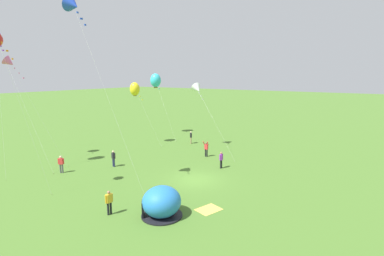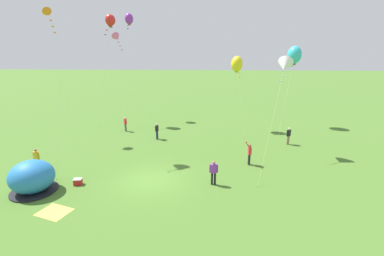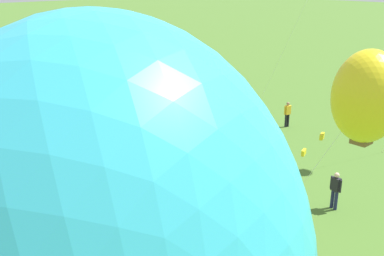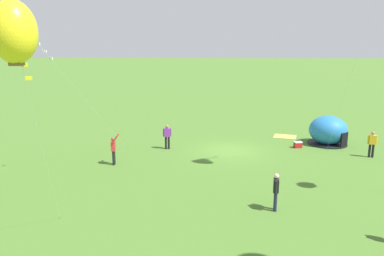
{
  "view_description": "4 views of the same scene",
  "coord_description": "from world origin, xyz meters",
  "px_view_note": "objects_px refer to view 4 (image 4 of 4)",
  "views": [
    {
      "loc": [
        -21.79,
        -14.36,
        9.52
      ],
      "look_at": [
        3.73,
        2.86,
        3.97
      ],
      "focal_mm": 28.0,
      "sensor_mm": 36.0,
      "label": 1
    },
    {
      "loc": [
        4.0,
        -16.18,
        8.43
      ],
      "look_at": [
        2.69,
        2.85,
        3.09
      ],
      "focal_mm": 24.0,
      "sensor_mm": 36.0,
      "label": 2
    },
    {
      "loc": [
        14.86,
        18.05,
        9.74
      ],
      "look_at": [
        0.68,
        2.34,
        2.46
      ],
      "focal_mm": 42.0,
      "sensor_mm": 36.0,
      "label": 3
    },
    {
      "loc": [
        1.63,
        24.77,
        7.32
      ],
      "look_at": [
        2.56,
        1.58,
        1.95
      ],
      "focal_mm": 35.0,
      "sensor_mm": 36.0,
      "label": 4
    }
  ],
  "objects_px": {
    "kite_yellow": "(13,32)",
    "person_strolling": "(276,190)",
    "popup_tent": "(328,131)",
    "person_near_tent": "(372,143)",
    "cooler_box": "(298,145)",
    "person_far_back": "(167,135)",
    "kite_white": "(30,34)",
    "person_watching_sky": "(114,149)"
  },
  "relations": [
    {
      "from": "kite_yellow",
      "to": "person_strolling",
      "type": "bearing_deg",
      "value": -149.47
    },
    {
      "from": "popup_tent",
      "to": "person_near_tent",
      "type": "bearing_deg",
      "value": 120.24
    },
    {
      "from": "popup_tent",
      "to": "cooler_box",
      "type": "relative_size",
      "value": 4.74
    },
    {
      "from": "cooler_box",
      "to": "person_far_back",
      "type": "xyz_separation_m",
      "value": [
        9.19,
        0.66,
        0.74
      ]
    },
    {
      "from": "person_near_tent",
      "to": "cooler_box",
      "type": "bearing_deg",
      "value": -26.21
    },
    {
      "from": "popup_tent",
      "to": "kite_yellow",
      "type": "distance_m",
      "value": 22.61
    },
    {
      "from": "popup_tent",
      "to": "kite_white",
      "type": "height_order",
      "value": "kite_white"
    },
    {
      "from": "person_watching_sky",
      "to": "kite_yellow",
      "type": "relative_size",
      "value": 0.22
    },
    {
      "from": "person_strolling",
      "to": "kite_yellow",
      "type": "bearing_deg",
      "value": 30.53
    },
    {
      "from": "person_far_back",
      "to": "person_watching_sky",
      "type": "bearing_deg",
      "value": 50.83
    },
    {
      "from": "person_watching_sky",
      "to": "kite_white",
      "type": "xyz_separation_m",
      "value": [
        2.98,
        3.18,
        6.66
      ]
    },
    {
      "from": "person_watching_sky",
      "to": "person_strolling",
      "type": "xyz_separation_m",
      "value": [
        -8.69,
        6.02,
        -0.03
      ]
    },
    {
      "from": "person_near_tent",
      "to": "person_far_back",
      "type": "bearing_deg",
      "value": -6.0
    },
    {
      "from": "popup_tent",
      "to": "cooler_box",
      "type": "distance_m",
      "value": 2.72
    },
    {
      "from": "kite_white",
      "to": "person_near_tent",
      "type": "bearing_deg",
      "value": -164.56
    },
    {
      "from": "person_near_tent",
      "to": "person_strolling",
      "type": "xyz_separation_m",
      "value": [
        7.59,
        8.15,
        0.0
      ]
    },
    {
      "from": "person_near_tent",
      "to": "person_strolling",
      "type": "height_order",
      "value": "same"
    },
    {
      "from": "cooler_box",
      "to": "person_near_tent",
      "type": "xyz_separation_m",
      "value": [
        -4.21,
        2.07,
        0.74
      ]
    },
    {
      "from": "person_watching_sky",
      "to": "person_strolling",
      "type": "bearing_deg",
      "value": 145.3
    },
    {
      "from": "cooler_box",
      "to": "person_near_tent",
      "type": "height_order",
      "value": "person_near_tent"
    },
    {
      "from": "person_strolling",
      "to": "popup_tent",
      "type": "bearing_deg",
      "value": -117.1
    },
    {
      "from": "person_far_back",
      "to": "kite_white",
      "type": "bearing_deg",
      "value": 48.89
    },
    {
      "from": "cooler_box",
      "to": "person_strolling",
      "type": "bearing_deg",
      "value": 71.66
    },
    {
      "from": "cooler_box",
      "to": "person_far_back",
      "type": "bearing_deg",
      "value": 4.13
    },
    {
      "from": "popup_tent",
      "to": "person_strolling",
      "type": "distance_m",
      "value": 12.67
    },
    {
      "from": "person_far_back",
      "to": "person_near_tent",
      "type": "distance_m",
      "value": 13.47
    },
    {
      "from": "popup_tent",
      "to": "person_watching_sky",
      "type": "height_order",
      "value": "popup_tent"
    },
    {
      "from": "cooler_box",
      "to": "kite_yellow",
      "type": "height_order",
      "value": "kite_yellow"
    },
    {
      "from": "cooler_box",
      "to": "person_watching_sky",
      "type": "height_order",
      "value": "person_watching_sky"
    },
    {
      "from": "person_near_tent",
      "to": "person_strolling",
      "type": "relative_size",
      "value": 1.0
    },
    {
      "from": "popup_tent",
      "to": "kite_yellow",
      "type": "bearing_deg",
      "value": 48.8
    },
    {
      "from": "cooler_box",
      "to": "kite_white",
      "type": "relative_size",
      "value": 0.07
    },
    {
      "from": "person_far_back",
      "to": "person_strolling",
      "type": "xyz_separation_m",
      "value": [
        -5.8,
        9.56,
        0.0
      ]
    },
    {
      "from": "cooler_box",
      "to": "person_strolling",
      "type": "relative_size",
      "value": 0.34
    },
    {
      "from": "person_watching_sky",
      "to": "kite_yellow",
      "type": "distance_m",
      "value": 12.83
    },
    {
      "from": "popup_tent",
      "to": "cooler_box",
      "type": "bearing_deg",
      "value": 23.87
    },
    {
      "from": "popup_tent",
      "to": "person_strolling",
      "type": "relative_size",
      "value": 1.63
    },
    {
      "from": "person_strolling",
      "to": "kite_white",
      "type": "xyz_separation_m",
      "value": [
        11.67,
        -2.83,
        6.7
      ]
    },
    {
      "from": "popup_tent",
      "to": "person_strolling",
      "type": "height_order",
      "value": "popup_tent"
    },
    {
      "from": "kite_yellow",
      "to": "person_near_tent",
      "type": "bearing_deg",
      "value": -140.7
    },
    {
      "from": "cooler_box",
      "to": "kite_yellow",
      "type": "xyz_separation_m",
      "value": [
        11.86,
        15.22,
        7.36
      ]
    },
    {
      "from": "popup_tent",
      "to": "person_strolling",
      "type": "bearing_deg",
      "value": 62.9
    }
  ]
}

